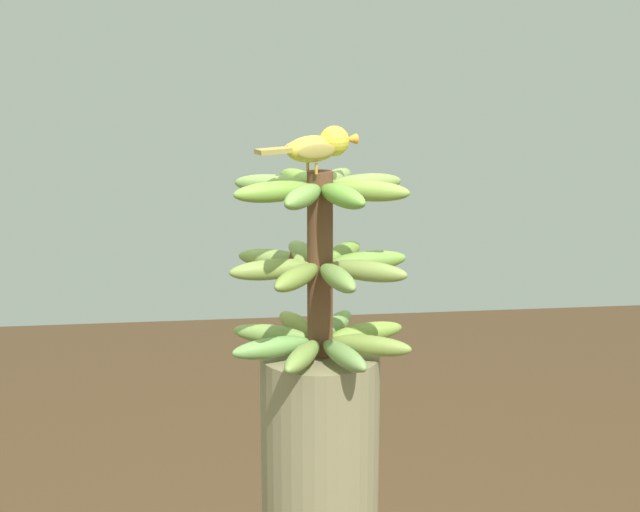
% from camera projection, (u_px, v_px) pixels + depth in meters
% --- Properties ---
extents(banana_bunch, '(0.32, 0.32, 0.32)m').
position_uv_depth(banana_bunch, '(320.00, 265.00, 1.79)').
color(banana_bunch, brown).
rests_on(banana_bunch, banana_tree).
extents(perched_bird, '(0.10, 0.18, 0.08)m').
position_uv_depth(perched_bird, '(319.00, 146.00, 1.73)').
color(perched_bird, '#C68933').
rests_on(perched_bird, banana_bunch).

